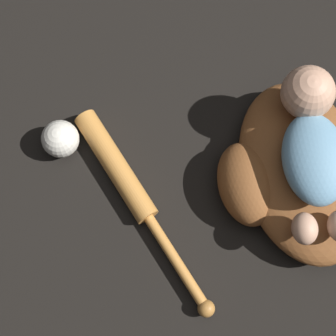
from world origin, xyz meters
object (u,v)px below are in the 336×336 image
(baseball_glove, at_px, (295,174))
(baseball_bat, at_px, (128,186))
(baby_figure, at_px, (313,141))
(baseball, at_px, (60,139))

(baseball_glove, bearing_deg, baseball_bat, 66.80)
(baby_figure, bearing_deg, baseball_bat, 73.02)
(baseball_glove, distance_m, baseball, 0.47)
(baseball_glove, distance_m, baseball_bat, 0.33)
(baseball, bearing_deg, baby_figure, -120.68)
(baseball_glove, height_order, baby_figure, baby_figure)
(baseball_glove, bearing_deg, baby_figure, -49.77)
(baseball_glove, bearing_deg, baseball, 54.47)
(baseball_bat, distance_m, baseball, 0.17)
(baseball_bat, xyz_separation_m, baseball, (0.14, 0.08, 0.01))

